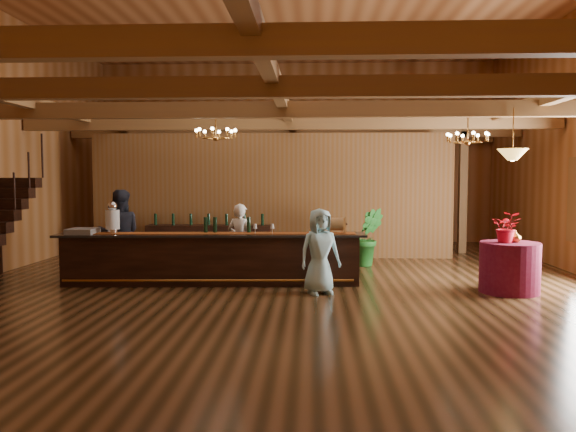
{
  "coord_description": "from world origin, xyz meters",
  "views": [
    {
      "loc": [
        0.53,
        -10.5,
        2.02
      ],
      "look_at": [
        0.06,
        0.33,
        1.26
      ],
      "focal_mm": 35.0,
      "sensor_mm": 36.0,
      "label": 1
    }
  ],
  "objects_px": {
    "backbar_shelf": "(209,242)",
    "guest": "(320,251)",
    "tasting_bar": "(212,258)",
    "bartender": "(240,241)",
    "staff_second": "(120,233)",
    "raffle_drum": "(337,224)",
    "round_table": "(509,267)",
    "chandelier_right": "(468,137)",
    "beverage_dispenser": "(113,218)",
    "chandelier_left": "(216,133)",
    "floor_plant": "(367,237)",
    "pendant_lamp": "(513,154)"
  },
  "relations": [
    {
      "from": "backbar_shelf",
      "to": "guest",
      "type": "relative_size",
      "value": 2.04
    },
    {
      "from": "tasting_bar",
      "to": "bartender",
      "type": "distance_m",
      "value": 0.9
    },
    {
      "from": "staff_second",
      "to": "raffle_drum",
      "type": "bearing_deg",
      "value": 153.19
    },
    {
      "from": "backbar_shelf",
      "to": "bartender",
      "type": "height_order",
      "value": "bartender"
    },
    {
      "from": "round_table",
      "to": "guest",
      "type": "height_order",
      "value": "guest"
    },
    {
      "from": "bartender",
      "to": "round_table",
      "type": "bearing_deg",
      "value": -175.59
    },
    {
      "from": "round_table",
      "to": "chandelier_right",
      "type": "xyz_separation_m",
      "value": [
        -0.46,
        1.14,
        2.34
      ]
    },
    {
      "from": "beverage_dispenser",
      "to": "tasting_bar",
      "type": "bearing_deg",
      "value": 1.45
    },
    {
      "from": "chandelier_left",
      "to": "chandelier_right",
      "type": "xyz_separation_m",
      "value": [
        4.87,
        0.03,
        -0.09
      ]
    },
    {
      "from": "floor_plant",
      "to": "backbar_shelf",
      "type": "bearing_deg",
      "value": 168.48
    },
    {
      "from": "raffle_drum",
      "to": "staff_second",
      "type": "relative_size",
      "value": 0.19
    },
    {
      "from": "beverage_dispenser",
      "to": "floor_plant",
      "type": "height_order",
      "value": "beverage_dispenser"
    },
    {
      "from": "chandelier_left",
      "to": "bartender",
      "type": "height_order",
      "value": "chandelier_left"
    },
    {
      "from": "pendant_lamp",
      "to": "guest",
      "type": "relative_size",
      "value": 0.61
    },
    {
      "from": "raffle_drum",
      "to": "staff_second",
      "type": "height_order",
      "value": "staff_second"
    },
    {
      "from": "backbar_shelf",
      "to": "chandelier_right",
      "type": "xyz_separation_m",
      "value": [
        5.49,
        -2.48,
        2.35
      ]
    },
    {
      "from": "staff_second",
      "to": "bartender",
      "type": "bearing_deg",
      "value": 161.58
    },
    {
      "from": "round_table",
      "to": "staff_second",
      "type": "distance_m",
      "value": 7.47
    },
    {
      "from": "pendant_lamp",
      "to": "staff_second",
      "type": "distance_m",
      "value": 7.61
    },
    {
      "from": "tasting_bar",
      "to": "beverage_dispenser",
      "type": "bearing_deg",
      "value": 178.55
    },
    {
      "from": "tasting_bar",
      "to": "backbar_shelf",
      "type": "bearing_deg",
      "value": 98.54
    },
    {
      "from": "floor_plant",
      "to": "round_table",
      "type": "bearing_deg",
      "value": -52.32
    },
    {
      "from": "bartender",
      "to": "staff_second",
      "type": "relative_size",
      "value": 0.84
    },
    {
      "from": "backbar_shelf",
      "to": "staff_second",
      "type": "height_order",
      "value": "staff_second"
    },
    {
      "from": "bartender",
      "to": "guest",
      "type": "xyz_separation_m",
      "value": [
        1.57,
        -1.52,
        -0.0
      ]
    },
    {
      "from": "backbar_shelf",
      "to": "bartender",
      "type": "relative_size",
      "value": 2.03
    },
    {
      "from": "staff_second",
      "to": "beverage_dispenser",
      "type": "bearing_deg",
      "value": 83.15
    },
    {
      "from": "round_table",
      "to": "bartender",
      "type": "relative_size",
      "value": 0.68
    },
    {
      "from": "round_table",
      "to": "pendant_lamp",
      "type": "relative_size",
      "value": 1.13
    },
    {
      "from": "tasting_bar",
      "to": "bartender",
      "type": "xyz_separation_m",
      "value": [
        0.44,
        0.74,
        0.26
      ]
    },
    {
      "from": "beverage_dispenser",
      "to": "floor_plant",
      "type": "relative_size",
      "value": 0.46
    },
    {
      "from": "bartender",
      "to": "guest",
      "type": "relative_size",
      "value": 1.01
    },
    {
      "from": "bartender",
      "to": "floor_plant",
      "type": "relative_size",
      "value": 1.13
    },
    {
      "from": "bartender",
      "to": "chandelier_right",
      "type": "bearing_deg",
      "value": -162.74
    },
    {
      "from": "raffle_drum",
      "to": "backbar_shelf",
      "type": "bearing_deg",
      "value": 134.54
    },
    {
      "from": "raffle_drum",
      "to": "round_table",
      "type": "distance_m",
      "value": 3.12
    },
    {
      "from": "raffle_drum",
      "to": "floor_plant",
      "type": "relative_size",
      "value": 0.26
    },
    {
      "from": "chandelier_left",
      "to": "guest",
      "type": "bearing_deg",
      "value": -33.99
    },
    {
      "from": "floor_plant",
      "to": "tasting_bar",
      "type": "bearing_deg",
      "value": -143.39
    },
    {
      "from": "guest",
      "to": "pendant_lamp",
      "type": "bearing_deg",
      "value": -17.01
    },
    {
      "from": "beverage_dispenser",
      "to": "bartender",
      "type": "bearing_deg",
      "value": 18.92
    },
    {
      "from": "backbar_shelf",
      "to": "chandelier_left",
      "type": "relative_size",
      "value": 3.77
    },
    {
      "from": "tasting_bar",
      "to": "guest",
      "type": "bearing_deg",
      "value": -23.96
    },
    {
      "from": "staff_second",
      "to": "guest",
      "type": "xyz_separation_m",
      "value": [
        4.03,
        -1.55,
        -0.14
      ]
    },
    {
      "from": "beverage_dispenser",
      "to": "bartender",
      "type": "height_order",
      "value": "beverage_dispenser"
    },
    {
      "from": "beverage_dispenser",
      "to": "raffle_drum",
      "type": "bearing_deg",
      "value": 1.66
    },
    {
      "from": "raffle_drum",
      "to": "bartender",
      "type": "xyz_separation_m",
      "value": [
        -1.9,
        0.67,
        -0.39
      ]
    },
    {
      "from": "pendant_lamp",
      "to": "floor_plant",
      "type": "bearing_deg",
      "value": 127.68
    },
    {
      "from": "pendant_lamp",
      "to": "backbar_shelf",
      "type": "bearing_deg",
      "value": 148.73
    },
    {
      "from": "chandelier_right",
      "to": "staff_second",
      "type": "height_order",
      "value": "chandelier_right"
    }
  ]
}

